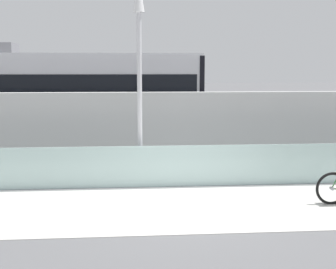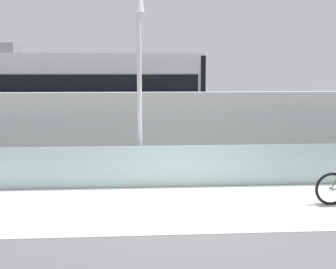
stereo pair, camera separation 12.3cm
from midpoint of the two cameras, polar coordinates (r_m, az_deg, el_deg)
ground_plane at (r=9.80m, az=1.93°, el=-9.16°), size 200.00×200.00×0.00m
bike_path_deck at (r=9.80m, az=1.93°, el=-9.13°), size 32.00×3.20×0.01m
glass_parapet at (r=11.45m, az=0.88°, el=-3.96°), size 32.00×0.05×1.04m
concrete_barrier_wall at (r=13.12m, az=0.13°, el=0.33°), size 32.00×0.36×2.29m
tram_rail_near at (r=15.74m, az=-0.62°, el=-2.58°), size 32.00×0.08×0.01m
tram_rail_far at (r=17.15m, az=-0.96°, el=-1.70°), size 32.00×0.08×0.01m
tram at (r=16.50m, az=-15.85°, el=4.22°), size 11.06×2.54×3.81m
lamp_post_antenna at (r=11.46m, az=-3.92°, el=9.98°), size 0.28×0.28×5.20m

